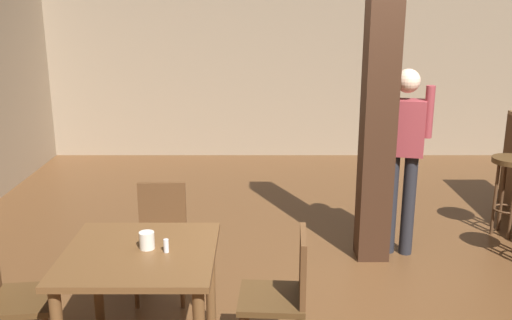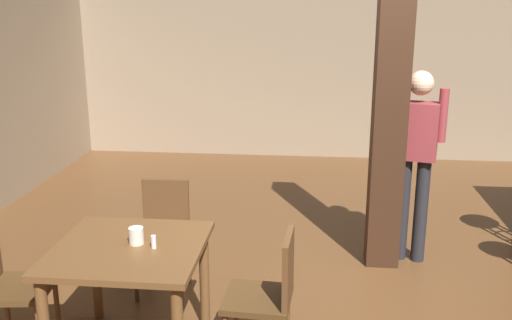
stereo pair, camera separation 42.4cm
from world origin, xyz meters
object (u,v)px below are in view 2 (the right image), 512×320
object	(u,v)px
chair_north	(164,231)
napkin_cup	(136,236)
chair_west	(6,281)
chair_east	(270,292)
standing_person	(416,153)
salt_shaker	(154,242)
dining_table	(130,265)

from	to	relation	value
chair_north	napkin_cup	bearing A→B (deg)	-85.98
chair_north	chair_west	xyz separation A→B (m)	(-0.81, -0.94, 0.00)
chair_east	chair_north	bearing A→B (deg)	135.43
chair_west	standing_person	size ratio (longest dim) A/B	0.52
salt_shaker	chair_east	bearing A→B (deg)	0.56
chair_north	chair_west	world-z (taller)	same
salt_shaker	standing_person	world-z (taller)	standing_person
dining_table	salt_shaker	xyz separation A→B (m)	(0.17, -0.02, 0.17)
chair_east	dining_table	bearing A→B (deg)	179.34
chair_east	salt_shaker	world-z (taller)	chair_east
chair_east	napkin_cup	size ratio (longest dim) A/B	8.12
chair_west	napkin_cup	world-z (taller)	chair_west
napkin_cup	salt_shaker	world-z (taller)	napkin_cup
chair_north	standing_person	distance (m)	2.26
dining_table	chair_east	bearing A→B (deg)	-0.66
salt_shaker	napkin_cup	bearing A→B (deg)	156.68
chair_north	standing_person	xyz separation A→B (m)	(2.07, 0.77, 0.50)
chair_north	chair_west	bearing A→B (deg)	-130.97
standing_person	chair_east	bearing A→B (deg)	-124.20
chair_east	standing_person	size ratio (longest dim) A/B	0.52
chair_east	standing_person	bearing A→B (deg)	55.80
dining_table	salt_shaker	size ratio (longest dim) A/B	11.08
chair_north	chair_west	distance (m)	1.24
standing_person	chair_north	bearing A→B (deg)	-159.46
dining_table	napkin_cup	bearing A→B (deg)	42.45
dining_table	chair_north	size ratio (longest dim) A/B	1.06
chair_east	chair_west	distance (m)	1.74
salt_shaker	chair_north	bearing A→B (deg)	101.69
chair_east	standing_person	world-z (taller)	standing_person
dining_table	napkin_cup	distance (m)	0.19
dining_table	napkin_cup	size ratio (longest dim) A/B	8.64
dining_table	chair_west	distance (m)	0.85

